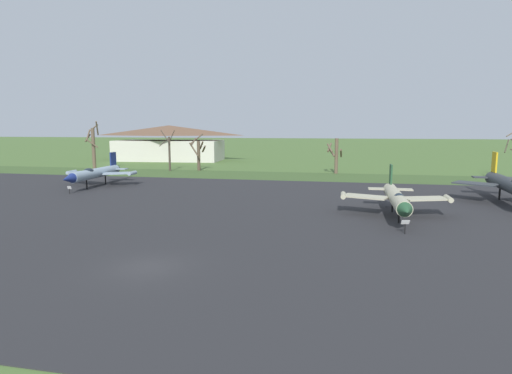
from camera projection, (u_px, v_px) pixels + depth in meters
ground_plane at (147, 268)px, 23.73m from camera, size 600.00×600.00×0.00m
asphalt_apron at (223, 214)px, 38.44m from camera, size 95.23×50.64×0.05m
grass_verge_strip at (277, 176)px, 68.78m from camera, size 155.23×12.00×0.06m
jet_fighter_front_left at (396, 198)px, 36.58m from camera, size 9.57×12.67×4.31m
info_placard_front_left at (405, 225)px, 31.04m from camera, size 0.65×0.34×1.11m
jet_fighter_front_right at (95, 173)px, 55.77m from camera, size 9.59×13.88×4.37m
info_placard_front_right at (69, 189)px, 50.09m from camera, size 0.50×0.25×0.97m
jet_fighter_rear_center at (510, 185)px, 42.49m from camera, size 10.48×15.46×5.14m
bare_tree_far_left at (93, 146)px, 77.81m from camera, size 2.65×2.68×9.10m
bare_tree_left_of_center at (169, 151)px, 76.30m from camera, size 2.69×3.17×7.47m
bare_tree_center at (198, 152)px, 77.22m from camera, size 3.39×3.54×6.85m
bare_tree_right_of_center at (335, 154)px, 71.88m from camera, size 2.69×3.16×6.11m
visitor_building at (169, 143)px, 101.67m from camera, size 27.11×14.25×8.49m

